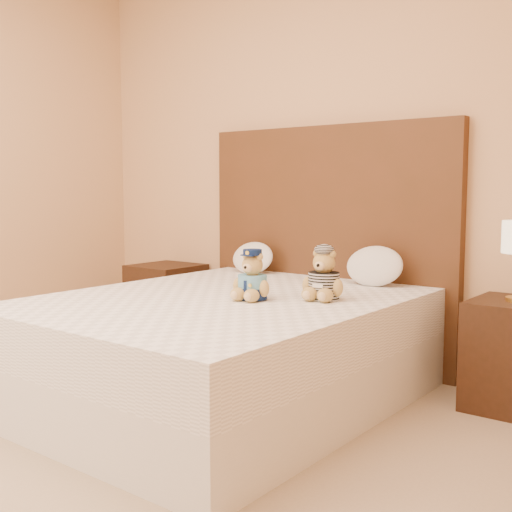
% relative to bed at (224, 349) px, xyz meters
% --- Properties ---
extents(ground, '(4.00, 4.50, 0.00)m').
position_rel_bed_xyz_m(ground, '(0.00, -1.20, -0.28)').
color(ground, tan).
rests_on(ground, ground).
extents(room_walls, '(4.04, 4.52, 2.72)m').
position_rel_bed_xyz_m(room_walls, '(0.00, -0.74, 1.53)').
color(room_walls, tan).
rests_on(room_walls, ground).
extents(bed, '(1.60, 2.00, 0.55)m').
position_rel_bed_xyz_m(bed, '(0.00, 0.00, 0.00)').
color(bed, white).
rests_on(bed, ground).
extents(headboard, '(1.75, 0.08, 1.50)m').
position_rel_bed_xyz_m(headboard, '(0.00, 1.01, 0.47)').
color(headboard, '#4E2B17').
rests_on(headboard, ground).
extents(nightstand_left, '(0.45, 0.45, 0.55)m').
position_rel_bed_xyz_m(nightstand_left, '(-1.25, 0.80, -0.00)').
color(nightstand_left, '#331C10').
rests_on(nightstand_left, ground).
extents(teddy_police, '(0.24, 0.23, 0.25)m').
position_rel_bed_xyz_m(teddy_police, '(0.17, 0.02, 0.40)').
color(teddy_police, '#AE8743').
rests_on(teddy_police, bed).
extents(teddy_prisoner, '(0.26, 0.25, 0.26)m').
position_rel_bed_xyz_m(teddy_prisoner, '(0.45, 0.24, 0.40)').
color(teddy_prisoner, '#AE8743').
rests_on(teddy_prisoner, bed).
extents(pillow_left, '(0.32, 0.21, 0.22)m').
position_rel_bed_xyz_m(pillow_left, '(-0.46, 0.83, 0.39)').
color(pillow_left, white).
rests_on(pillow_left, bed).
extents(pillow_right, '(0.35, 0.23, 0.25)m').
position_rel_bed_xyz_m(pillow_right, '(0.43, 0.83, 0.40)').
color(pillow_right, white).
rests_on(pillow_right, bed).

